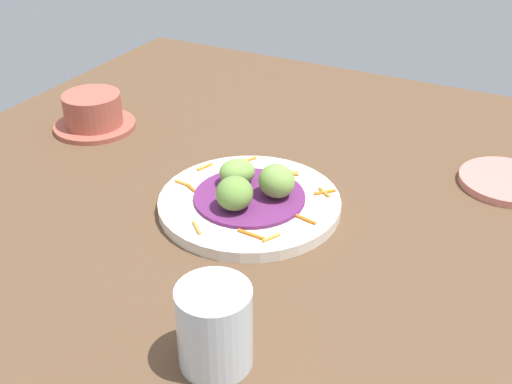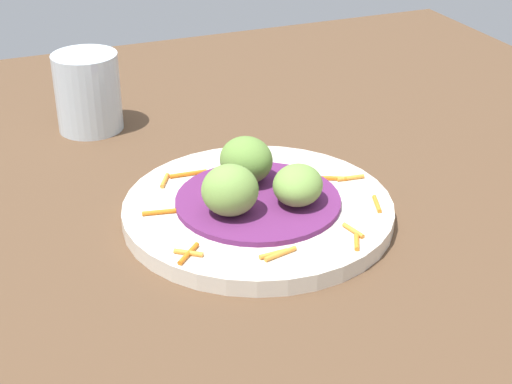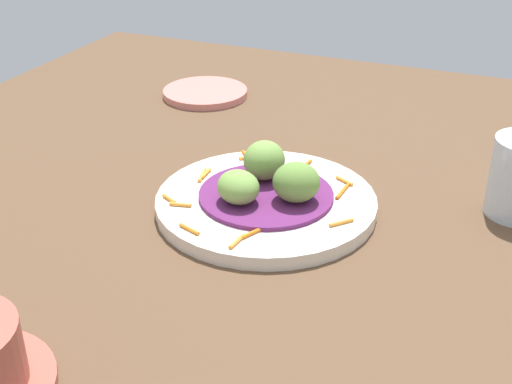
{
  "view_description": "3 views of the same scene",
  "coord_description": "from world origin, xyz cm",
  "px_view_note": "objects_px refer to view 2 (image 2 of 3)",
  "views": [
    {
      "loc": [
        -64.21,
        -31.99,
        47.92
      ],
      "look_at": [
        -1.15,
        0.54,
        4.92
      ],
      "focal_mm": 44.6,
      "sensor_mm": 36.0,
      "label": 1
    },
    {
      "loc": [
        55.24,
        -21.4,
        37.67
      ],
      "look_at": [
        -0.5,
        1.19,
        5.01
      ],
      "focal_mm": 54.7,
      "sensor_mm": 36.0,
      "label": 2
    },
    {
      "loc": [
        -25.54,
        62.96,
        39.59
      ],
      "look_at": [
        -0.33,
        2.84,
        4.61
      ],
      "focal_mm": 48.2,
      "sensor_mm": 36.0,
      "label": 3
    }
  ],
  "objects_px": {
    "water_glass": "(88,92)",
    "guac_scoop_center": "(246,160)",
    "main_plate": "(258,211)",
    "guac_scoop_left": "(298,185)",
    "guac_scoop_right": "(230,190)"
  },
  "relations": [
    {
      "from": "guac_scoop_left",
      "to": "water_glass",
      "type": "distance_m",
      "value": 0.3
    },
    {
      "from": "water_glass",
      "to": "guac_scoop_center",
      "type": "bearing_deg",
      "value": 24.6
    },
    {
      "from": "guac_scoop_left",
      "to": "guac_scoop_right",
      "type": "xyz_separation_m",
      "value": [
        -0.0,
        -0.06,
        0.01
      ]
    },
    {
      "from": "main_plate",
      "to": "guac_scoop_center",
      "type": "distance_m",
      "value": 0.05
    },
    {
      "from": "main_plate",
      "to": "water_glass",
      "type": "xyz_separation_m",
      "value": [
        -0.26,
        -0.1,
        0.04
      ]
    },
    {
      "from": "main_plate",
      "to": "water_glass",
      "type": "bearing_deg",
      "value": -158.99
    },
    {
      "from": "guac_scoop_center",
      "to": "water_glass",
      "type": "relative_size",
      "value": 0.58
    },
    {
      "from": "main_plate",
      "to": "guac_scoop_left",
      "type": "distance_m",
      "value": 0.05
    },
    {
      "from": "guac_scoop_left",
      "to": "guac_scoop_center",
      "type": "bearing_deg",
      "value": -154.33
    },
    {
      "from": "guac_scoop_right",
      "to": "water_glass",
      "type": "bearing_deg",
      "value": -166.26
    },
    {
      "from": "main_plate",
      "to": "guac_scoop_right",
      "type": "relative_size",
      "value": 4.95
    },
    {
      "from": "guac_scoop_left",
      "to": "water_glass",
      "type": "height_order",
      "value": "water_glass"
    },
    {
      "from": "guac_scoop_center",
      "to": "guac_scoop_left",
      "type": "bearing_deg",
      "value": 25.67
    },
    {
      "from": "guac_scoop_right",
      "to": "guac_scoop_left",
      "type": "bearing_deg",
      "value": 85.67
    },
    {
      "from": "guac_scoop_left",
      "to": "guac_scoop_right",
      "type": "bearing_deg",
      "value": -94.33
    }
  ]
}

